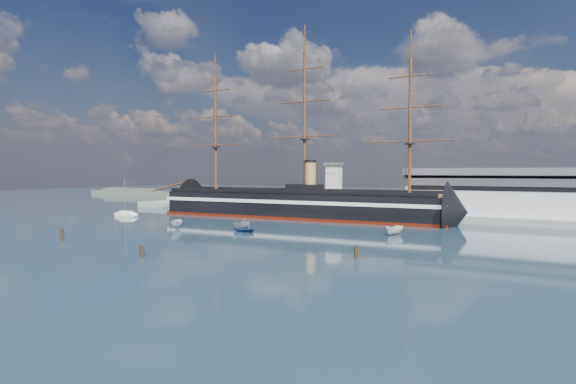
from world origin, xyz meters
The scene contains 15 objects.
ground centered at (0.00, 40.00, 0.00)m, with size 600.00×600.00×0.00m, color #1E3442.
quay centered at (10.00, 76.00, 0.00)m, with size 180.00×18.00×2.00m, color slate.
warehouse centered at (58.00, 80.00, 7.98)m, with size 63.00×21.00×11.60m.
quay_tower centered at (3.00, 73.00, 9.75)m, with size 5.00×5.00×15.00m.
shoreline centered at (-139.23, 135.00, 1.45)m, with size 120.00×10.00×4.00m.
warship centered at (-4.48, 60.00, 4.04)m, with size 113.26×20.58×53.94m.
sailboat centered at (-52.22, 36.93, 0.77)m, with size 7.73×3.00×12.06m.
motorboat_a centered at (-15.16, 20.17, 0.00)m, with size 6.93×2.54×2.77m, color silver.
motorboat_b centered at (3.27, 23.12, 0.00)m, with size 3.54×1.41×1.65m, color navy.
motorboat_c centered at (0.13, 26.24, 0.00)m, with size 5.98×2.19×2.39m, color gray.
motorboat_d centered at (-3.84, 32.99, 0.00)m, with size 5.94×2.57×2.18m, color silver.
motorboat_f centered at (35.02, 35.65, 0.00)m, with size 6.47×2.37×2.59m, color silver.
piling_near_left centered at (-20.49, -7.38, 0.00)m, with size 0.64×0.64×3.20m, color black.
piling_near_mid centered at (7.74, -12.50, 0.00)m, with size 0.64×0.64×2.64m, color black.
piling_far_right centered at (38.47, 4.52, 0.00)m, with size 0.64×0.64×2.74m, color black.
Camera 1 is at (67.90, -68.08, 14.07)m, focal length 30.00 mm.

